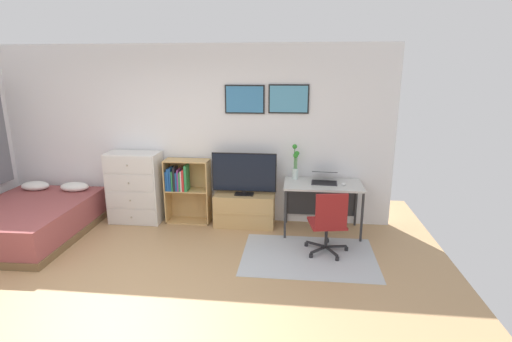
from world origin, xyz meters
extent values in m
plane|color=tan|center=(0.00, 0.00, 0.00)|extent=(7.20, 7.20, 0.00)
cube|color=white|center=(0.00, 2.43, 1.35)|extent=(6.12, 0.06, 2.70)
cube|color=black|center=(0.84, 2.38, 1.90)|extent=(0.59, 0.02, 0.42)
cube|color=teal|center=(0.84, 2.37, 1.90)|extent=(0.55, 0.01, 0.38)
cube|color=black|center=(1.49, 2.38, 1.91)|extent=(0.59, 0.02, 0.42)
cube|color=#4C93B7|center=(1.49, 2.37, 1.91)|extent=(0.55, 0.01, 0.38)
cube|color=#B2B7BC|center=(1.82, 1.23, 0.00)|extent=(1.70, 1.20, 0.01)
cube|color=brown|center=(-2.13, 1.40, 0.05)|extent=(1.53, 1.95, 0.10)
cube|color=#9E4C4C|center=(-2.13, 1.40, 0.29)|extent=(1.49, 1.91, 0.38)
ellipsoid|color=white|center=(-2.48, 2.09, 0.54)|extent=(0.45, 0.29, 0.14)
ellipsoid|color=white|center=(-1.83, 2.11, 0.54)|extent=(0.45, 0.29, 0.14)
cube|color=silver|center=(-0.85, 2.16, 0.55)|extent=(0.80, 0.42, 1.10)
cube|color=silver|center=(-0.85, 1.94, 0.14)|extent=(0.76, 0.01, 0.25)
sphere|color=#A59E8C|center=(-0.85, 1.93, 0.14)|extent=(0.03, 0.03, 0.03)
cube|color=silver|center=(-0.85, 1.94, 0.42)|extent=(0.76, 0.01, 0.25)
sphere|color=#A59E8C|center=(-0.85, 1.93, 0.42)|extent=(0.03, 0.03, 0.03)
cube|color=silver|center=(-0.85, 1.94, 0.69)|extent=(0.76, 0.01, 0.25)
sphere|color=#A59E8C|center=(-0.85, 1.93, 0.69)|extent=(0.03, 0.03, 0.03)
cube|color=silver|center=(-0.85, 1.94, 0.96)|extent=(0.76, 0.01, 0.25)
sphere|color=#A59E8C|center=(-0.85, 1.93, 0.96)|extent=(0.03, 0.03, 0.03)
cube|color=tan|center=(-0.37, 2.22, 0.50)|extent=(0.02, 0.30, 1.00)
cube|color=tan|center=(0.30, 2.22, 0.50)|extent=(0.02, 0.30, 1.00)
cube|color=tan|center=(-0.04, 2.22, 0.01)|extent=(0.68, 0.30, 0.02)
cube|color=tan|center=(-0.04, 2.22, 0.52)|extent=(0.64, 0.30, 0.02)
cube|color=tan|center=(-0.04, 2.22, 0.99)|extent=(0.64, 0.30, 0.02)
cube|color=tan|center=(-0.04, 2.37, 0.50)|extent=(0.68, 0.01, 1.00)
cube|color=#1E519E|center=(-0.34, 2.18, 0.68)|extent=(0.02, 0.19, 0.30)
cube|color=#1E519E|center=(-0.31, 2.20, 0.70)|extent=(0.03, 0.24, 0.34)
cube|color=#1E519E|center=(-0.27, 2.18, 0.71)|extent=(0.02, 0.20, 0.36)
cube|color=#2D8C4C|center=(-0.24, 2.17, 0.68)|extent=(0.02, 0.18, 0.31)
cube|color=black|center=(-0.21, 2.17, 0.71)|extent=(0.03, 0.19, 0.37)
cube|color=#1E519E|center=(-0.18, 2.18, 0.67)|extent=(0.02, 0.20, 0.29)
cube|color=#8C388C|center=(-0.15, 2.18, 0.70)|extent=(0.02, 0.21, 0.34)
cube|color=#2D8C4C|center=(-0.13, 2.19, 0.67)|extent=(0.02, 0.22, 0.29)
cube|color=white|center=(-0.10, 2.17, 0.68)|extent=(0.02, 0.17, 0.31)
cube|color=red|center=(-0.07, 2.17, 0.69)|extent=(0.03, 0.19, 0.33)
cube|color=#2D8C4C|center=(-0.03, 2.18, 0.73)|extent=(0.04, 0.20, 0.40)
cube|color=tan|center=(0.86, 2.17, 0.25)|extent=(0.91, 0.40, 0.50)
cube|color=tan|center=(0.86, 1.97, 0.25)|extent=(0.91, 0.01, 0.02)
cube|color=black|center=(0.86, 2.15, 0.51)|extent=(0.28, 0.16, 0.02)
cube|color=black|center=(0.86, 2.15, 0.54)|extent=(0.06, 0.04, 0.05)
cube|color=black|center=(0.86, 2.15, 0.85)|extent=(0.96, 0.02, 0.59)
cube|color=black|center=(0.86, 2.14, 0.85)|extent=(0.93, 0.01, 0.56)
cube|color=silver|center=(2.02, 2.05, 0.72)|extent=(1.11, 0.64, 0.03)
cube|color=#2D2D30|center=(1.49, 1.76, 0.35)|extent=(0.03, 0.03, 0.71)
cube|color=#2D2D30|center=(2.54, 1.76, 0.35)|extent=(0.03, 0.03, 0.71)
cube|color=#2D2D30|center=(1.49, 2.34, 0.35)|extent=(0.03, 0.03, 0.71)
cube|color=#2D2D30|center=(2.54, 2.34, 0.35)|extent=(0.03, 0.03, 0.71)
cube|color=#2D2D30|center=(2.02, 2.36, 0.39)|extent=(1.05, 0.02, 0.50)
cylinder|color=#232326|center=(2.32, 1.44, 0.03)|extent=(0.05, 0.05, 0.05)
cube|color=#232326|center=(2.18, 1.42, 0.07)|extent=(0.28, 0.08, 0.02)
cylinder|color=#232326|center=(2.08, 1.67, 0.03)|extent=(0.05, 0.05, 0.05)
cube|color=#232326|center=(2.06, 1.53, 0.07)|extent=(0.07, 0.28, 0.02)
cylinder|color=#232326|center=(1.79, 1.52, 0.03)|extent=(0.05, 0.05, 0.05)
cube|color=#232326|center=(1.92, 1.46, 0.07)|extent=(0.26, 0.15, 0.02)
cylinder|color=#232326|center=(1.85, 1.19, 0.03)|extent=(0.05, 0.05, 0.05)
cube|color=#232326|center=(1.94, 1.29, 0.07)|extent=(0.22, 0.22, 0.02)
cylinder|color=#232326|center=(2.17, 1.14, 0.03)|extent=(0.05, 0.05, 0.05)
cube|color=#232326|center=(2.11, 1.27, 0.07)|extent=(0.16, 0.26, 0.02)
cylinder|color=#232326|center=(2.04, 1.39, 0.23)|extent=(0.04, 0.04, 0.30)
cube|color=maroon|center=(2.04, 1.39, 0.40)|extent=(0.51, 0.51, 0.03)
cube|color=maroon|center=(2.08, 1.20, 0.64)|extent=(0.40, 0.10, 0.45)
cube|color=#333338|center=(2.03, 2.06, 0.75)|extent=(0.38, 0.27, 0.01)
cube|color=black|center=(2.03, 2.06, 0.75)|extent=(0.35, 0.25, 0.00)
cube|color=#333338|center=(2.04, 2.22, 0.87)|extent=(0.38, 0.25, 0.07)
cube|color=navy|center=(2.04, 2.21, 0.87)|extent=(0.36, 0.23, 0.06)
ellipsoid|color=silver|center=(2.30, 2.00, 0.76)|extent=(0.06, 0.10, 0.03)
cylinder|color=silver|center=(1.61, 2.25, 0.82)|extent=(0.09, 0.09, 0.16)
cylinder|color=#3D8438|center=(1.63, 2.25, 0.96)|extent=(0.01, 0.01, 0.34)
sphere|color=#308B2C|center=(1.63, 2.25, 1.13)|extent=(0.07, 0.07, 0.07)
cylinder|color=#3D8438|center=(1.61, 2.27, 0.94)|extent=(0.01, 0.01, 0.31)
sphere|color=#308B2C|center=(1.61, 2.27, 1.10)|extent=(0.07, 0.07, 0.07)
cylinder|color=#3D8438|center=(1.60, 2.25, 1.01)|extent=(0.01, 0.01, 0.44)
sphere|color=#308B2C|center=(1.60, 2.25, 1.23)|extent=(0.07, 0.07, 0.07)
cylinder|color=#3D8438|center=(1.61, 2.24, 0.94)|extent=(0.01, 0.01, 0.31)
sphere|color=#308B2C|center=(1.61, 2.24, 1.10)|extent=(0.07, 0.07, 0.07)
camera|label=1|loc=(1.64, -3.35, 2.32)|focal=27.11mm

